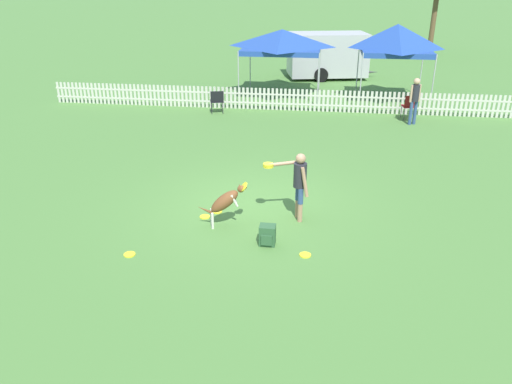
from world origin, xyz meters
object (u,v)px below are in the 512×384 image
at_px(folding_chair_center, 217,100).
at_px(equipment_trailer, 327,54).
at_px(handler_person, 298,179).
at_px(canopy_tent_secondary, 397,39).
at_px(canopy_tent_main, 282,40).
at_px(spectator_standing, 415,97).
at_px(frisbee_near_dog, 205,217).
at_px(leaping_dog, 225,201).
at_px(frisbee_midfield, 130,254).
at_px(frisbee_far_scatter, 217,211).
at_px(folding_chair_blue_left, 410,105).
at_px(frisbee_near_handler, 305,255).
at_px(backpack_on_grass, 267,235).

xyz_separation_m(folding_chair_center, equipment_trailer, (4.07, 7.60, 0.63)).
distance_m(handler_person, equipment_trailer, 16.12).
xyz_separation_m(handler_person, canopy_tent_secondary, (3.20, 11.39, 1.57)).
relative_size(canopy_tent_main, spectator_standing, 1.98).
relative_size(handler_person, frisbee_near_dog, 6.74).
distance_m(folding_chair_center, spectator_standing, 7.20).
distance_m(leaping_dog, canopy_tent_secondary, 12.92).
bearing_deg(leaping_dog, frisbee_midfield, -65.54).
bearing_deg(equipment_trailer, handler_person, -104.04).
relative_size(frisbee_far_scatter, equipment_trailer, 0.05).
bearing_deg(canopy_tent_main, spectator_standing, -36.56).
xyz_separation_m(frisbee_near_dog, equipment_trailer, (2.52, 16.30, 1.15)).
xyz_separation_m(canopy_tent_secondary, equipment_trailer, (-2.71, 4.73, -1.35)).
distance_m(leaping_dog, frisbee_near_dog, 0.83).
bearing_deg(frisbee_midfield, frisbee_far_scatter, 58.21).
bearing_deg(frisbee_midfield, spectator_standing, 56.10).
bearing_deg(frisbee_far_scatter, folding_chair_blue_left, 57.74).
height_order(frisbee_midfield, frisbee_far_scatter, same).
distance_m(frisbee_near_handler, folding_chair_blue_left, 10.68).
bearing_deg(equipment_trailer, frisbee_near_handler, -103.03).
xyz_separation_m(handler_person, canopy_tent_main, (-1.41, 11.71, 1.40)).
height_order(frisbee_far_scatter, canopy_tent_secondary, canopy_tent_secondary).
height_order(frisbee_midfield, equipment_trailer, equipment_trailer).
bearing_deg(folding_chair_center, canopy_tent_secondary, -173.53).
relative_size(handler_person, leaping_dog, 1.43).
distance_m(frisbee_far_scatter, canopy_tent_main, 11.83).
bearing_deg(folding_chair_center, equipment_trailer, -134.66).
relative_size(leaping_dog, folding_chair_blue_left, 1.17).
height_order(leaping_dog, equipment_trailer, equipment_trailer).
distance_m(leaping_dog, folding_chair_blue_left, 10.43).
relative_size(folding_chair_center, canopy_tent_main, 0.27).
relative_size(frisbee_midfield, canopy_tent_main, 0.07).
bearing_deg(canopy_tent_main, frisbee_far_scatter, -91.95).
relative_size(frisbee_near_dog, canopy_tent_secondary, 0.07).
height_order(folding_chair_blue_left, spectator_standing, spectator_standing).
bearing_deg(frisbee_near_handler, handler_person, 99.83).
bearing_deg(frisbee_near_dog, handler_person, 5.20).
distance_m(folding_chair_blue_left, canopy_tent_secondary, 3.41).
distance_m(backpack_on_grass, canopy_tent_main, 13.10).
relative_size(handler_person, frisbee_midfield, 6.74).
height_order(frisbee_far_scatter, equipment_trailer, equipment_trailer).
distance_m(frisbee_near_dog, frisbee_far_scatter, 0.37).
relative_size(backpack_on_grass, equipment_trailer, 0.09).
bearing_deg(equipment_trailer, backpack_on_grass, -105.60).
relative_size(handler_person, backpack_on_grass, 3.65).
height_order(leaping_dog, backpack_on_grass, leaping_dog).
xyz_separation_m(frisbee_near_handler, frisbee_near_dog, (-2.29, 1.33, 0.00)).
distance_m(leaping_dog, backpack_on_grass, 1.26).
bearing_deg(folding_chair_blue_left, spectator_standing, 84.28).
xyz_separation_m(frisbee_midfield, canopy_tent_main, (1.68, 13.66, 2.34)).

